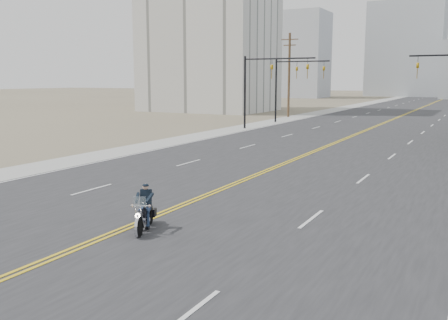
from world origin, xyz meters
The scene contains 11 objects.
ground_plane centered at (0.00, 0.00, 0.00)m, with size 400.00×400.00×0.00m, color #776D56.
road centered at (0.00, 70.00, 0.01)m, with size 20.00×200.00×0.01m, color #303033.
sidewalk_left centered at (-11.50, 70.00, 0.01)m, with size 3.00×200.00×0.01m, color #A5A5A0.
traffic_mast_left centered at (-8.98, 32.00, 4.94)m, with size 7.10×0.26×7.00m.
traffic_mast_far centered at (-9.31, 40.00, 4.87)m, with size 6.10×0.26×7.00m.
utility_pole_left centered at (-12.50, 48.00, 5.48)m, with size 2.20×0.30×10.50m.
apartment_block centered at (-28.00, 55.00, 15.00)m, with size 18.00×14.00×30.00m, color silver.
haze_bldg_a centered at (-35.00, 115.00, 11.00)m, with size 14.00×12.00×22.00m, color #B7BCC6.
haze_bldg_d centered at (-12.00, 140.00, 13.00)m, with size 20.00×15.00×26.00m, color #ADB2B7.
haze_bldg_f centered at (-50.00, 130.00, 8.00)m, with size 12.00×12.00×16.00m, color #ADB2B7.
motorcyclist centered at (0.65, 0.28, 0.74)m, with size 0.82×1.91×1.49m, color black, non-canonical shape.
Camera 1 is at (10.17, -12.18, 4.82)m, focal length 40.00 mm.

